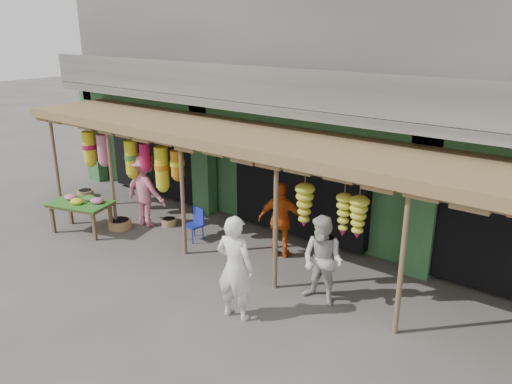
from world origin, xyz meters
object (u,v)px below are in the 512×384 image
Objects in this scene: person_front at (235,268)px; person_vendor at (281,220)px; blue_chair at (195,222)px; person_shopper at (146,189)px; person_right at (323,261)px; flower_table at (81,204)px.

person_front is 2.60m from person_vendor.
person_front is at bearing -28.09° from blue_chair.
person_vendor is at bearing 18.87° from blue_chair.
person_shopper is (-4.55, 1.89, 0.00)m from person_front.
person_right is at bearing 122.63° from person_vendor.
person_shopper is at bearing 176.66° from person_right.
person_front is 1.11× the size of person_vendor.
person_shopper reaches higher than flower_table.
person_vendor is at bearing 5.29° from flower_table.
flower_table is at bearing -2.51° from person_vendor.
person_right is (0.95, 1.36, -0.11)m from person_front.
person_right is at bearing 170.83° from person_shopper.
person_front is (5.49, -0.62, 0.23)m from flower_table.
person_front reaches higher than blue_chair.
person_right is 0.99× the size of person_vendor.
flower_table reaches higher than blue_chair.
flower_table is 0.99× the size of person_vendor.
flower_table is at bearing -16.00° from person_front.
person_front is at bearing -22.72° from flower_table.
flower_table is at bearing -171.29° from person_right.
blue_chair is at bearing -11.42° from person_vendor.
person_front is at bearing 83.10° from person_vendor.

